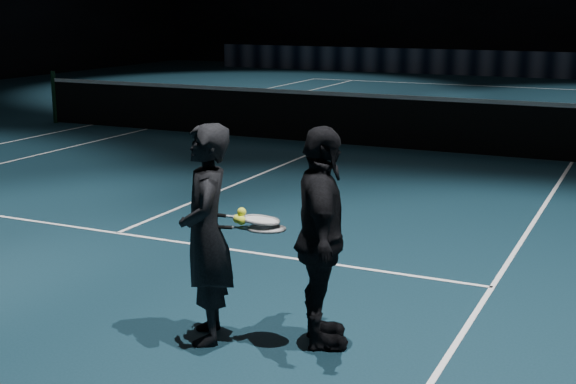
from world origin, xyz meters
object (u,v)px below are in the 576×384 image
player_b (321,238)px  tennis_balls (240,217)px  racket_upper (260,220)px  racket_lower (266,229)px  player_a (206,234)px

player_b → tennis_balls: (-0.57, -0.18, 0.14)m
racket_upper → player_b: bearing=-9.1°
racket_upper → tennis_balls: size_ratio=5.67×
racket_lower → tennis_balls: (-0.19, -0.06, 0.08)m
player_a → racket_upper: (0.37, 0.16, 0.11)m
racket_upper → player_a: bearing=-178.3°
racket_lower → racket_upper: racket_upper is taller
racket_upper → tennis_balls: bearing=-170.4°
player_a → tennis_balls: 0.29m
player_b → tennis_balls: player_b is taller
player_b → racket_lower: player_b is taller
racket_upper → tennis_balls: 0.15m
player_a → tennis_balls: (0.24, 0.08, 0.14)m
player_a → racket_lower: player_a is taller
player_a → racket_lower: (0.43, 0.14, 0.06)m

